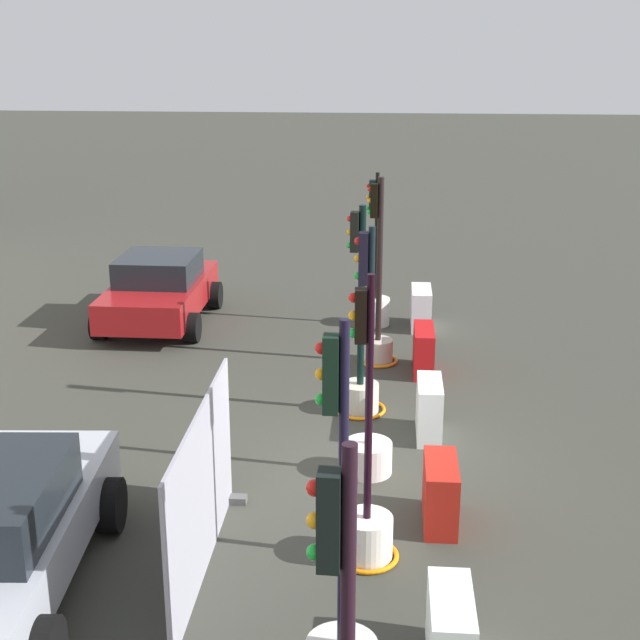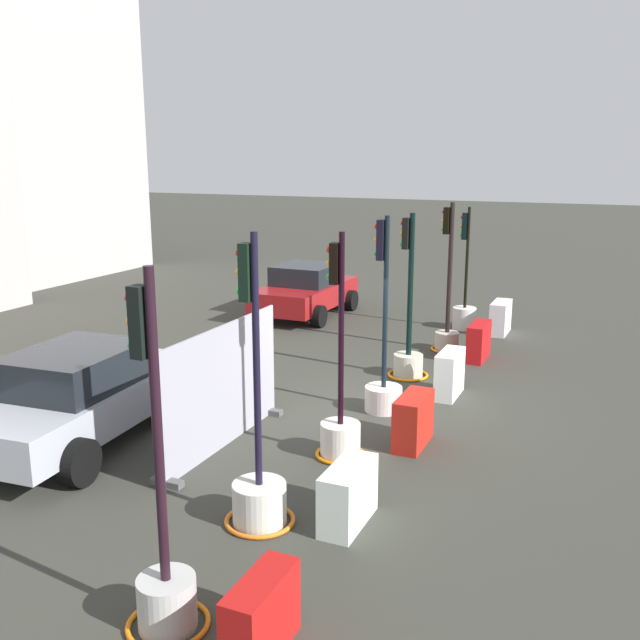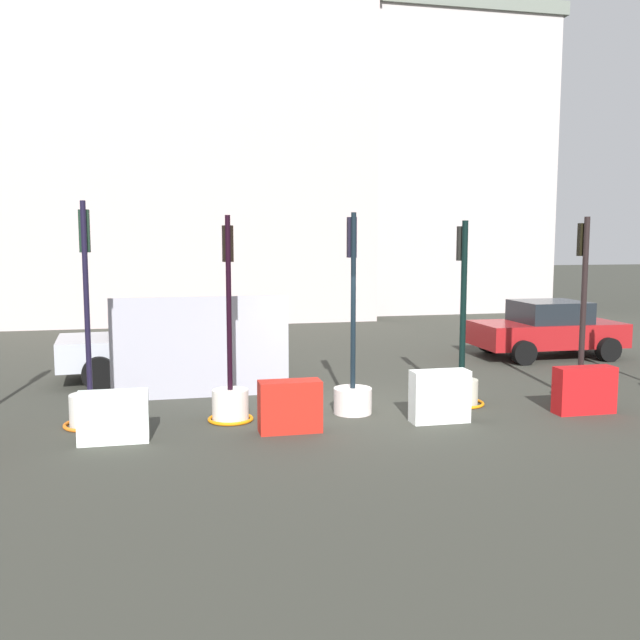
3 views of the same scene
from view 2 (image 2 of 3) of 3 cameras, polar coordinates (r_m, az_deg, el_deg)
name	(u,v)px [view 2 (image 2 of 3)]	position (r m, az deg, el deg)	size (l,w,h in m)	color
ground_plane	(374,409)	(13.49, 4.37, -7.15)	(120.00, 120.00, 0.00)	#34352E
traffic_light_0	(164,568)	(7.65, -12.40, -18.92)	(0.86, 0.86, 3.71)	#AEB0AC
traffic_light_1	(259,484)	(9.40, -4.95, -12.99)	(0.93, 0.93, 3.79)	beige
traffic_light_2	(340,422)	(11.27, 1.62, -8.23)	(0.80, 0.80, 3.57)	silver
traffic_light_3	(383,380)	(13.23, 5.11, -4.80)	(0.70, 0.70, 3.63)	silver
traffic_light_4	(408,349)	(15.31, 7.11, -2.33)	(0.88, 0.88, 3.50)	#B7B4A0
traffic_light_5	(447,324)	(17.45, 10.19, -0.33)	(0.78, 0.78, 3.58)	#B9AE9F
traffic_light_6	(464,309)	(19.72, 11.53, 0.85)	(0.64, 0.64, 3.31)	silver
construction_barrier_0	(261,617)	(7.34, -4.75, -22.67)	(0.99, 0.37, 0.79)	#B11412
construction_barrier_1	(348,495)	(9.41, 2.28, -13.88)	(1.08, 0.44, 0.80)	white
construction_barrier_2	(413,421)	(11.82, 7.50, -8.01)	(1.03, 0.43, 0.86)	#AD1E14
construction_barrier_3	(450,374)	(14.24, 10.37, -4.28)	(1.01, 0.38, 0.91)	white
construction_barrier_4	(479,341)	(16.89, 12.63, -1.69)	(1.12, 0.37, 0.86)	red
construction_barrier_5	(500,318)	(19.45, 14.29, 0.19)	(1.07, 0.42, 0.86)	white
car_silver_hatchback	(82,394)	(12.40, -18.57, -5.68)	(4.71, 2.49, 1.61)	#A9ADB7
car_red_compact	(305,290)	(20.93, -1.20, 2.40)	(3.86, 2.25, 1.50)	maroon
site_fence_panel	(223,390)	(11.62, -7.84, -5.60)	(3.51, 0.50, 2.03)	#9897A4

